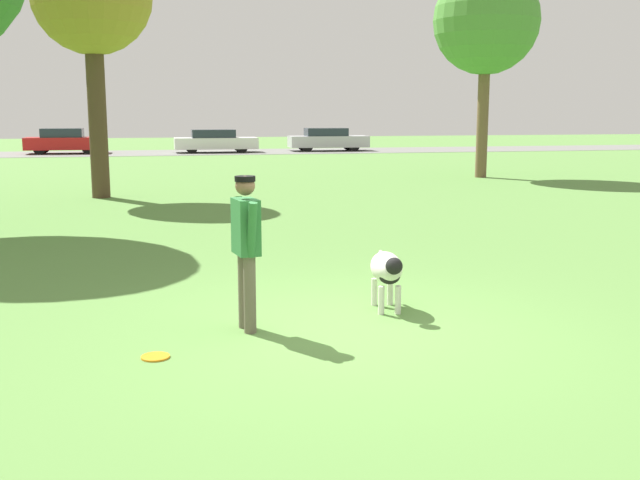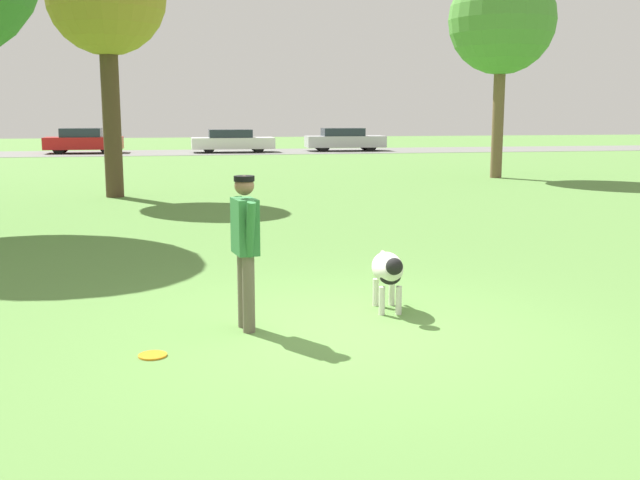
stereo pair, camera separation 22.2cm
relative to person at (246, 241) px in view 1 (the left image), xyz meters
name	(u,v)px [view 1 (the left image)]	position (x,y,z in m)	size (l,w,h in m)	color
ground_plane	(346,331)	(1.01, -0.28, -0.97)	(120.00, 120.00, 0.00)	#56843D
far_road_strip	(188,152)	(1.01, 35.13, -0.96)	(120.00, 6.00, 0.01)	slate
person	(246,241)	(0.00, 0.00, 0.00)	(0.28, 0.65, 1.64)	#665B4C
dog	(387,270)	(1.68, 0.44, -0.48)	(0.41, 1.01, 0.70)	silver
frisbee	(155,357)	(-0.96, -0.72, -0.96)	(0.27, 0.27, 0.02)	orange
tree_far_right	(486,22)	(10.32, 16.78, 4.32)	(3.61, 3.61, 7.13)	brown
parked_car_red	(65,141)	(-5.60, 35.44, -0.28)	(4.15, 1.87, 1.37)	red
parked_car_white	(215,141)	(2.51, 34.77, -0.32)	(4.59, 1.83, 1.28)	white
parked_car_silver	(328,139)	(9.06, 35.09, -0.30)	(4.62, 1.91, 1.33)	#B7B7BC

